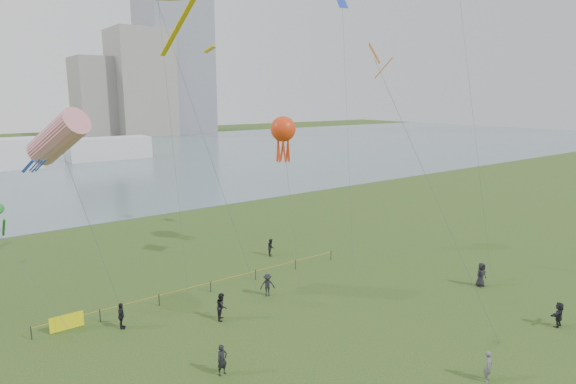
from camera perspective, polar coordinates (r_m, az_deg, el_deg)
ground_plane at (r=28.46m, az=12.87°, el=-19.32°), size 400.00×400.00×0.00m
lake at (r=117.95m, az=-27.20°, el=3.07°), size 400.00×120.00×0.08m
building_mid at (r=189.12m, az=-17.01°, el=12.23°), size 20.00×20.00×38.00m
building_low at (r=190.48m, az=-21.57°, el=10.42°), size 16.00×18.00×28.00m
pavilion_right at (r=118.82m, az=-20.48°, el=4.87°), size 18.00×7.00×5.00m
fence at (r=34.78m, az=-18.35°, el=-12.70°), size 24.07×0.07×1.05m
kite_flyer at (r=28.06m, az=22.66°, el=-18.52°), size 0.69×0.57×1.63m
spectator_a at (r=32.49m, az=-7.85°, el=-13.28°), size 1.07×1.11×1.81m
spectator_b at (r=35.72m, az=-2.44°, el=-10.95°), size 1.25×1.05×1.68m
spectator_c at (r=32.80m, az=-19.16°, el=-13.71°), size 0.82×1.07×1.69m
spectator_d at (r=40.20m, az=21.92°, el=-9.07°), size 0.99×0.72×1.87m
spectator_e at (r=35.71m, az=29.42°, el=-12.53°), size 1.54×0.59×1.63m
spectator_f at (r=26.81m, az=-7.81°, el=-19.11°), size 0.65×0.47×1.68m
spectator_g at (r=44.30m, az=-2.03°, el=-6.55°), size 0.93×0.97×1.57m
kite_windsock at (r=34.93m, az=-25.56°, el=5.88°), size 4.77×5.72×13.72m
kite_octopus at (r=42.42m, az=-0.58°, el=7.38°), size 4.79×8.21×12.66m
kite_delta at (r=34.46m, az=10.81°, el=14.54°), size 1.64×11.25×17.91m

